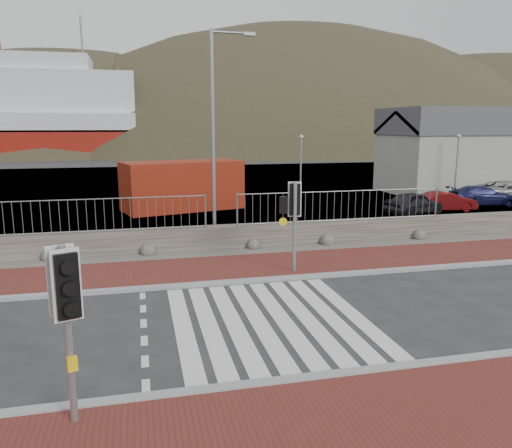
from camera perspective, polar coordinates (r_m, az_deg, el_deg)
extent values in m
plane|color=#28282B|center=(12.32, 1.66, -10.94)|extent=(220.00, 220.00, 0.00)
cube|color=maroon|center=(8.14, 11.60, -23.52)|extent=(40.00, 4.00, 0.08)
cube|color=maroon|center=(16.45, -2.40, -5.04)|extent=(40.00, 3.00, 0.08)
cube|color=gray|center=(9.70, 6.44, -17.13)|extent=(40.00, 0.25, 0.12)
cube|color=gray|center=(15.05, -1.30, -6.57)|extent=(40.00, 0.25, 0.12)
cube|color=silver|center=(11.99, -8.30, -11.68)|extent=(0.42, 5.60, 0.01)
cube|color=silver|center=(12.04, -5.40, -11.49)|extent=(0.42, 5.60, 0.01)
cube|color=silver|center=(12.13, -2.53, -11.28)|extent=(0.42, 5.60, 0.01)
cube|color=silver|center=(12.25, 0.28, -11.04)|extent=(0.42, 5.60, 0.01)
cube|color=silver|center=(12.39, 3.02, -10.79)|extent=(0.42, 5.60, 0.01)
cube|color=silver|center=(12.56, 5.69, -10.51)|extent=(0.42, 5.60, 0.01)
cube|color=silver|center=(12.76, 8.29, -10.23)|extent=(0.42, 5.60, 0.01)
cube|color=silver|center=(12.98, 10.79, -9.93)|extent=(0.42, 5.60, 0.01)
cube|color=#59544C|center=(18.35, -3.58, -3.36)|extent=(40.00, 1.50, 0.06)
cube|color=#48423B|center=(19.02, -4.01, -1.55)|extent=(40.00, 0.60, 0.90)
cylinder|color=gray|center=(18.44, -18.90, 2.68)|extent=(8.40, 0.04, 0.04)
cylinder|color=gray|center=(18.59, -5.80, 1.42)|extent=(0.07, 0.07, 1.20)
cylinder|color=gray|center=(19.92, 9.78, 3.72)|extent=(8.40, 0.04, 0.04)
cylinder|color=gray|center=(18.78, -2.17, 1.57)|extent=(0.07, 0.07, 1.20)
cylinder|color=gray|center=(21.98, 19.87, 2.32)|extent=(0.07, 0.07, 1.20)
cube|color=#4C4C4F|center=(39.30, -8.90, 4.31)|extent=(120.00, 40.00, 0.50)
cube|color=#3F4C54|center=(74.12, -11.07, 7.43)|extent=(220.00, 50.00, 0.05)
cube|color=silver|center=(80.45, -24.76, 13.33)|extent=(30.00, 12.00, 6.00)
cube|color=silver|center=(80.77, -25.00, 16.16)|extent=(18.00, 10.00, 2.50)
cylinder|color=gray|center=(80.19, -19.31, 19.50)|extent=(0.30, 0.30, 6.00)
cube|color=#9E9E99|center=(38.60, 23.40, 6.38)|extent=(12.00, 6.00, 4.00)
cube|color=#4C4C51|center=(38.51, 23.74, 10.68)|extent=(12.20, 6.20, 1.80)
ellipsoid|color=#2F321E|center=(102.65, -19.65, -3.33)|extent=(106.40, 68.40, 76.00)
ellipsoid|color=#2F321E|center=(108.67, 4.95, -5.19)|extent=(140.00, 90.00, 100.00)
ellipsoid|color=#2F321E|center=(128.34, 24.46, -0.86)|extent=(112.00, 72.00, 80.00)
cylinder|color=gray|center=(8.29, -20.64, -12.15)|extent=(0.11, 0.11, 2.92)
cube|color=yellow|center=(8.44, -20.46, -14.43)|extent=(0.17, 0.13, 0.23)
cube|color=black|center=(7.99, -21.08, -6.28)|extent=(0.48, 0.38, 1.10)
sphere|color=#0CE53F|center=(8.09, -20.92, -8.40)|extent=(0.16, 0.16, 0.16)
cylinder|color=gray|center=(15.68, 4.44, -0.48)|extent=(0.12, 0.12, 2.95)
cube|color=yellow|center=(15.76, 4.42, -1.79)|extent=(0.16, 0.11, 0.23)
cube|color=black|center=(15.53, 4.49, 2.76)|extent=(0.46, 0.33, 1.11)
sphere|color=red|center=(15.48, 4.51, 3.91)|extent=(0.16, 0.16, 0.16)
cube|color=black|center=(15.51, 3.13, 2.18)|extent=(0.26, 0.21, 0.53)
cylinder|color=gray|center=(19.33, -4.92, 9.44)|extent=(0.14, 0.14, 8.12)
cylinder|color=gray|center=(19.77, -2.97, 21.02)|extent=(1.42, 0.18, 0.09)
cube|color=beige|center=(19.95, -0.85, 20.88)|extent=(0.47, 0.25, 0.12)
cube|color=maroon|center=(28.17, -8.41, 4.37)|extent=(6.93, 4.34, 2.69)
imported|color=black|center=(27.88, 17.66, 2.34)|extent=(3.73, 2.33, 1.18)
imported|color=#620E0F|center=(29.26, 20.84, 2.43)|extent=(3.35, 1.32, 1.08)
imported|color=#161847|center=(32.27, 24.44, 2.97)|extent=(4.10, 2.04, 1.14)
imported|color=gray|center=(34.79, 27.16, 3.36)|extent=(4.81, 2.78, 1.26)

